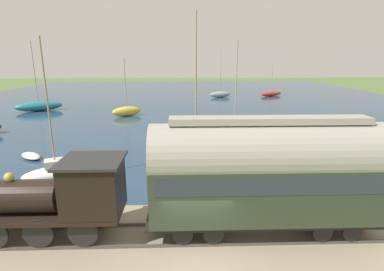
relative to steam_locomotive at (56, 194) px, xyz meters
name	(u,v)px	position (x,y,z in m)	size (l,w,h in m)	color
ground_plane	(196,260)	(-0.92, -5.26, -2.31)	(200.00, 200.00, 0.00)	#516B38
harbor_water	(185,99)	(42.86, -5.26, -2.31)	(80.00, 80.00, 0.01)	navy
rail_embankment	(195,240)	(0.00, -5.26, -2.09)	(5.12, 56.00, 0.56)	gray
steam_locomotive	(56,194)	(0.00, 0.00, 0.00)	(2.12, 6.44, 3.65)	black
passenger_coach	(266,171)	(0.00, -7.95, 0.81)	(2.34, 9.12, 4.65)	black
sailboat_black	(196,165)	(7.20, -5.60, -1.59)	(3.87, 4.86, 9.82)	black
sailboat_yellow	(127,111)	(27.35, 2.26, -1.65)	(2.85, 3.81, 7.21)	gold
sailboat_blue	(235,128)	(17.98, -9.93, -1.81)	(3.22, 4.54, 8.84)	#335199
sailboat_red	(271,94)	(46.58, -21.90, -1.82)	(3.45, 5.11, 5.92)	#B72D23
sailboat_teal	(39,106)	(31.48, 15.17, -1.61)	(4.28, 6.18, 9.37)	#1E707A
sailboat_white	(56,172)	(6.70, 2.89, -1.74)	(2.71, 4.05, 8.42)	white
sailboat_gray	(220,94)	(45.05, -11.87, -1.68)	(2.32, 4.20, 9.02)	gray
rowboat_near_shore	(31,156)	(10.96, 6.48, -2.11)	(2.16, 2.27, 0.38)	beige
rowboat_far_out	(251,147)	(12.50, -10.33, -2.07)	(2.93, 2.76, 0.48)	beige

